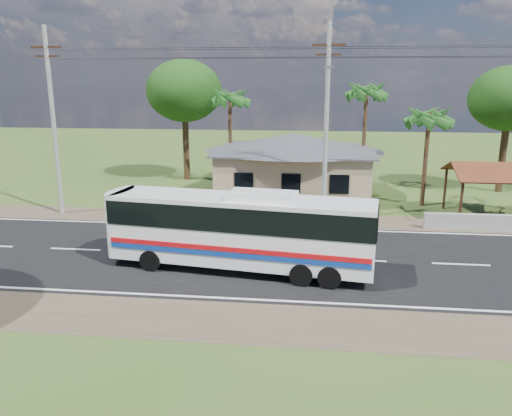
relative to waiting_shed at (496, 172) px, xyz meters
The scene contains 13 objects.
ground 15.77m from the waiting_shed, 146.82° to the right, with size 120.00×120.00×0.00m, color #304819.
road 15.77m from the waiting_shed, 146.82° to the right, with size 120.00×16.00×0.03m.
house 12.82m from the waiting_shed, 159.46° to the left, with size 12.40×10.00×5.00m.
waiting_shed is the anchor object (origin of this frame).
concrete_barrier 3.82m from the waiting_shed, 109.03° to the right, with size 7.00×0.30×0.90m, color #9E9E99.
utility_poles 10.96m from the waiting_shed, 168.97° to the right, with size 32.80×2.22×11.00m.
palm_near 5.23m from the waiting_shed, 144.46° to the left, with size 2.80×2.80×6.70m.
palm_mid 10.85m from the waiting_shed, 135.00° to the left, with size 2.80×2.80×8.20m.
palm_far 19.00m from the waiting_shed, 156.19° to the left, with size 2.80×2.80×7.70m.
tree_behind_house 23.46m from the waiting_shed, 155.66° to the left, with size 6.00×6.00×9.61m.
tree_behind_shed 8.99m from the waiting_shed, 68.20° to the left, with size 5.60×5.60×9.02m.
coach_bus 17.04m from the waiting_shed, 143.20° to the right, with size 11.47×3.91×3.50m.
motorcycle 2.54m from the waiting_shed, 100.95° to the right, with size 0.58×1.66×0.87m, color black.
Camera 1 is at (2.30, -21.75, 7.96)m, focal length 35.00 mm.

